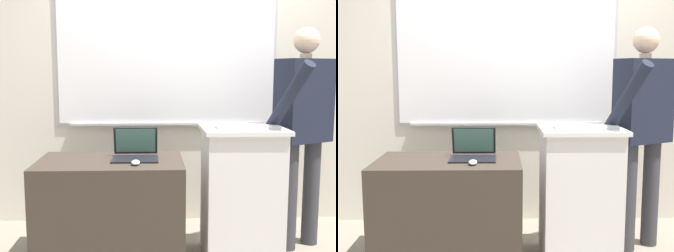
% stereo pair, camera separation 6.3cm
% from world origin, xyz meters
% --- Properties ---
extents(back_wall, '(6.40, 0.17, 2.70)m').
position_xyz_m(back_wall, '(-0.01, 1.22, 1.36)').
color(back_wall, beige).
rests_on(back_wall, ground_plane).
extents(lectern_podium, '(0.60, 0.53, 1.00)m').
position_xyz_m(lectern_podium, '(0.28, 0.34, 0.50)').
color(lectern_podium, silver).
rests_on(lectern_podium, ground_plane).
extents(side_desk, '(1.05, 0.65, 0.76)m').
position_xyz_m(side_desk, '(-0.69, 0.31, 0.38)').
color(side_desk, '#382D26').
rests_on(side_desk, ground_plane).
extents(person_presenter, '(0.61, 0.70, 1.73)m').
position_xyz_m(person_presenter, '(0.79, 0.51, 1.01)').
color(person_presenter, '#333338').
rests_on(person_presenter, ground_plane).
extents(laptop, '(0.34, 0.31, 0.22)m').
position_xyz_m(laptop, '(-0.51, 0.39, 0.82)').
color(laptop, black).
rests_on(laptop, side_desk).
extents(wireless_keyboard, '(0.46, 0.14, 0.02)m').
position_xyz_m(wireless_keyboard, '(0.30, 0.28, 1.01)').
color(wireless_keyboard, silver).
rests_on(wireless_keyboard, lectern_podium).
extents(computer_mouse_by_laptop, '(0.06, 0.10, 0.03)m').
position_xyz_m(computer_mouse_by_laptop, '(-0.50, 0.15, 0.78)').
color(computer_mouse_by_laptop, silver).
rests_on(computer_mouse_by_laptop, side_desk).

